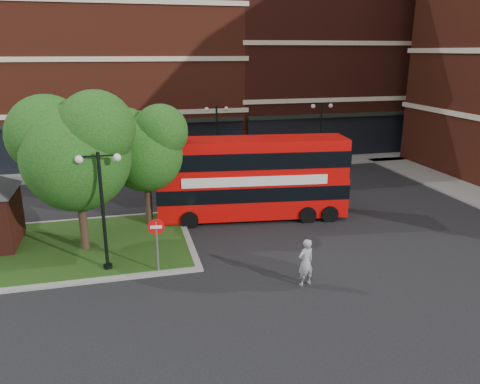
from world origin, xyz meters
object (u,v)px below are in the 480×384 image
object	(u,v)px
woman	(306,262)
car_white	(265,157)
car_silver	(96,166)
bus	(252,173)

from	to	relation	value
woman	car_white	bearing A→B (deg)	-118.79
woman	car_white	world-z (taller)	woman
woman	car_silver	xyz separation A→B (m)	(-8.46, 18.87, -0.16)
bus	car_white	distance (m)	11.88
bus	car_silver	size ratio (longest dim) A/B	2.20
woman	car_white	size ratio (longest dim) A/B	0.41
car_white	woman	bearing A→B (deg)	171.50
bus	car_silver	distance (m)	14.03
bus	car_silver	world-z (taller)	bus
car_white	car_silver	bearing A→B (deg)	94.00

